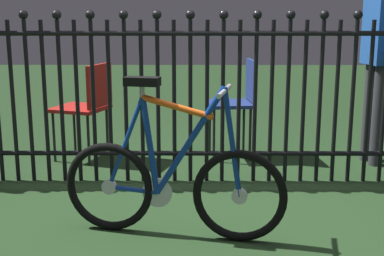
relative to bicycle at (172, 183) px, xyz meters
The scene contains 6 objects.
ground_plane 0.45m from the bicycle, 43.20° to the left, with size 20.00×20.00×0.00m, color #1F381B.
iron_fence 1.11m from the bicycle, 80.39° to the left, with size 4.74×0.07×1.36m.
bicycle is the anchor object (origin of this frame).
chair_navy 1.84m from the bicycle, 73.40° to the left, with size 0.44×0.43×0.88m.
chair_red 1.85m from the bicycle, 116.16° to the left, with size 0.54×0.54×0.86m.
person_visitor 2.39m from the bicycle, 42.91° to the left, with size 0.23×0.47×1.72m.
Camera 1 is at (-0.09, -3.15, 1.30)m, focal length 49.65 mm.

